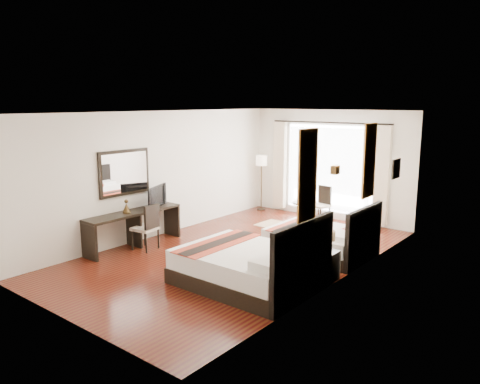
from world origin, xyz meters
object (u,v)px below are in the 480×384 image
Objects in this scene: console_desk at (134,229)px; television at (154,196)px; bed_far at (322,240)px; window_chair at (320,211)px; desk_chair at (146,236)px; nightstand at (322,266)px; table_lamp at (329,237)px; side_table at (302,213)px; bed_near at (250,266)px; vase at (317,251)px; floor_lamp at (261,164)px; fruit_bowl at (302,201)px.

television is (0.02, 0.55, 0.61)m from console_desk.
console_desk is 0.82m from television.
bed_far is 2.11× the size of window_chair.
window_chair is at bearing -119.87° from desk_chair.
bed_far is 1.41m from nightstand.
window_chair is at bearing -51.98° from television.
bed_far is 0.88× the size of console_desk.
side_table is at bearing 128.26° from table_lamp.
bed_near reaches higher than desk_chair.
vase is (0.67, -1.41, 0.28)m from bed_far.
television reaches higher than console_desk.
floor_lamp is 2.69× the size of side_table.
table_lamp is at bearing 41.78° from window_chair.
side_table is at bearing -10.85° from window_chair.
bed_near is 1.25m from nightstand.
desk_chair reaches higher than window_chair.
bed_far reaches higher than window_chair.
side_table is (-1.49, 1.70, 0.00)m from bed_far.
window_chair is at bearing 121.18° from table_lamp.
vase is 0.08× the size of floor_lamp.
window_chair reaches higher than table_lamp.
bed_near is 10.17× the size of fruit_bowl.
bed_near is 1.16× the size of bed_far.
fruit_bowl is (-1.35, 3.83, 0.27)m from bed_near.
window_chair is (2.04, 4.24, -0.10)m from console_desk.
console_desk reaches higher than vase.
fruit_bowl is 0.24× the size of window_chair.
vase is at bearing -96.94° from table_lamp.
nightstand is 3.64m from fruit_bowl.
desk_chair is at bearing 3.42° from console_desk.
console_desk reaches higher than nightstand.
vase is at bearing -55.12° from side_table.
desk_chair reaches higher than vase.
floor_lamp is at bearing 88.99° from console_desk.
side_table is (1.48, 3.70, -0.01)m from desk_chair.
fruit_bowl is at bearing -120.09° from desk_chair.
floor_lamp reaches higher than desk_chair.
table_lamp is 2.73× the size of vase.
nightstand is 0.55× the size of desk_chair.
floor_lamp reaches higher than window_chair.
fruit_bowl is at bearing 63.57° from console_desk.
vase is 0.06× the size of console_desk.
fruit_bowl reaches higher than side_table.
nightstand is (0.82, 0.93, -0.07)m from bed_near.
bed_far is 2.01× the size of desk_chair.
bed_near reaches higher than bed_far.
console_desk is at bearing -116.43° from fruit_bowl.
floor_lamp reaches higher than side_table.
bed_far is 3.38× the size of side_table.
window_chair reaches higher than console_desk.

